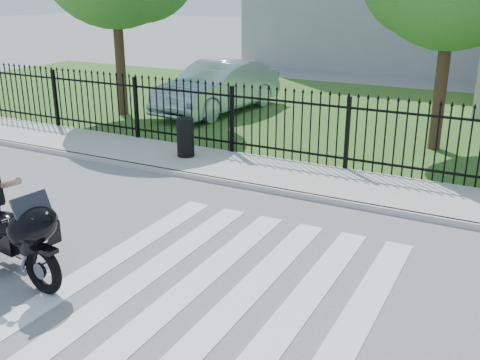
% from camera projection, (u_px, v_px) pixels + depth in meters
% --- Properties ---
extents(ground, '(120.00, 120.00, 0.00)m').
position_uv_depth(ground, '(218.00, 290.00, 8.13)').
color(ground, slate).
rests_on(ground, ground).
extents(crosswalk, '(5.00, 5.50, 0.01)m').
position_uv_depth(crosswalk, '(218.00, 290.00, 8.13)').
color(crosswalk, silver).
rests_on(crosswalk, ground).
extents(sidewalk, '(40.00, 2.00, 0.12)m').
position_uv_depth(sidewalk, '(331.00, 183.00, 12.29)').
color(sidewalk, '#ADAAA3').
rests_on(sidewalk, ground).
extents(curb, '(40.00, 0.12, 0.12)m').
position_uv_depth(curb, '(315.00, 198.00, 11.46)').
color(curb, '#ADAAA3').
rests_on(curb, ground).
extents(grass_strip, '(40.00, 12.00, 0.02)m').
position_uv_depth(grass_strip, '(401.00, 120.00, 18.17)').
color(grass_strip, '#2F5C1F').
rests_on(grass_strip, ground).
extents(iron_fence, '(26.00, 0.04, 1.80)m').
position_uv_depth(iron_fence, '(347.00, 135.00, 12.85)').
color(iron_fence, black).
rests_on(iron_fence, ground).
extents(parked_car, '(2.44, 5.37, 1.71)m').
position_uv_depth(parked_car, '(218.00, 87.00, 18.99)').
color(parked_car, '#A4BFCF').
rests_on(parked_car, grass_strip).
extents(litter_bin, '(0.50, 0.50, 0.96)m').
position_uv_depth(litter_bin, '(185.00, 137.00, 13.86)').
color(litter_bin, black).
rests_on(litter_bin, sidewalk).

